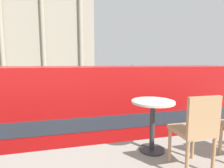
# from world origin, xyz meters

# --- Properties ---
(double_decker_bus) EXTENTS (11.11, 2.71, 4.20)m
(double_decker_bus) POSITION_xyz_m (1.45, 3.78, 2.35)
(double_decker_bus) COLOR black
(double_decker_bus) RESTS_ON ground_plane
(cafe_dining_table) EXTENTS (0.60, 0.60, 0.73)m
(cafe_dining_table) POSITION_xyz_m (1.24, -0.35, 3.62)
(cafe_dining_table) COLOR #2D2D30
(cafe_dining_table) RESTS_ON cafe_floor_slab
(cafe_chair_0) EXTENTS (0.40, 0.40, 0.91)m
(cafe_chair_0) POSITION_xyz_m (1.49, -0.91, 3.60)
(cafe_chair_0) COLOR #A87F56
(cafe_chair_0) RESTS_ON cafe_floor_slab
(plaza_building_left) EXTENTS (29.97, 16.11, 22.48)m
(plaza_building_left) POSITION_xyz_m (-8.97, 45.11, 11.24)
(plaza_building_left) COLOR #A39984
(plaza_building_left) RESTS_ON ground_plane
(traffic_light_near) EXTENTS (0.42, 0.24, 4.14)m
(traffic_light_near) POSITION_xyz_m (4.59, 9.52, 2.69)
(traffic_light_near) COLOR black
(traffic_light_near) RESTS_ON ground_plane
(traffic_light_mid) EXTENTS (0.42, 0.24, 3.58)m
(traffic_light_mid) POSITION_xyz_m (-0.20, 17.35, 2.35)
(traffic_light_mid) COLOR black
(traffic_light_mid) RESTS_ON ground_plane
(traffic_light_far) EXTENTS (0.42, 0.24, 3.36)m
(traffic_light_far) POSITION_xyz_m (6.37, 22.99, 2.21)
(traffic_light_far) COLOR black
(traffic_light_far) RESTS_ON ground_plane
(pedestrian_white) EXTENTS (0.32, 0.32, 1.62)m
(pedestrian_white) POSITION_xyz_m (4.85, 16.34, 0.92)
(pedestrian_white) COLOR #282B33
(pedestrian_white) RESTS_ON ground_plane
(pedestrian_yellow) EXTENTS (0.32, 0.32, 1.80)m
(pedestrian_yellow) POSITION_xyz_m (-0.15, 19.81, 1.05)
(pedestrian_yellow) COLOR #282B33
(pedestrian_yellow) RESTS_ON ground_plane
(pedestrian_olive) EXTENTS (0.32, 0.32, 1.61)m
(pedestrian_olive) POSITION_xyz_m (1.75, 28.37, 0.92)
(pedestrian_olive) COLOR #282B33
(pedestrian_olive) RESTS_ON ground_plane
(pedestrian_black) EXTENTS (0.32, 0.32, 1.82)m
(pedestrian_black) POSITION_xyz_m (-4.75, 14.37, 1.06)
(pedestrian_black) COLOR #282B33
(pedestrian_black) RESTS_ON ground_plane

